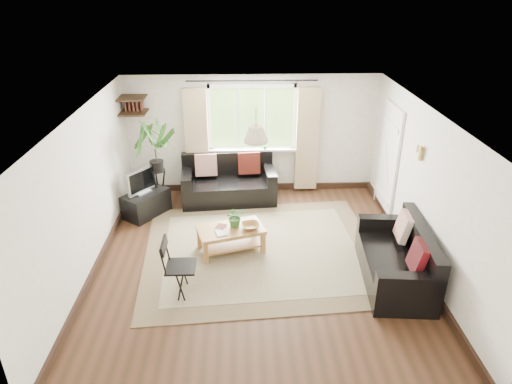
{
  "coord_description": "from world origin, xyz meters",
  "views": [
    {
      "loc": [
        -0.21,
        -6.0,
        4.12
      ],
      "look_at": [
        0.0,
        0.4,
        1.05
      ],
      "focal_mm": 32.0,
      "sensor_mm": 36.0,
      "label": 1
    }
  ],
  "objects_px": {
    "sofa_right": "(396,256)",
    "palm_stand": "(157,167)",
    "sofa_back": "(229,181)",
    "tv_stand": "(146,203)",
    "coffee_table": "(231,240)",
    "folding_chair": "(181,267)"
  },
  "relations": [
    {
      "from": "coffee_table",
      "to": "tv_stand",
      "type": "distance_m",
      "value": 2.08
    },
    {
      "from": "sofa_back",
      "to": "palm_stand",
      "type": "relative_size",
      "value": 1.07
    },
    {
      "from": "sofa_back",
      "to": "sofa_right",
      "type": "height_order",
      "value": "sofa_back"
    },
    {
      "from": "tv_stand",
      "to": "palm_stand",
      "type": "relative_size",
      "value": 0.49
    },
    {
      "from": "tv_stand",
      "to": "palm_stand",
      "type": "height_order",
      "value": "palm_stand"
    },
    {
      "from": "sofa_back",
      "to": "folding_chair",
      "type": "relative_size",
      "value": 2.09
    },
    {
      "from": "coffee_table",
      "to": "folding_chair",
      "type": "height_order",
      "value": "folding_chair"
    },
    {
      "from": "sofa_back",
      "to": "coffee_table",
      "type": "height_order",
      "value": "sofa_back"
    },
    {
      "from": "palm_stand",
      "to": "folding_chair",
      "type": "bearing_deg",
      "value": -74.84
    },
    {
      "from": "sofa_right",
      "to": "coffee_table",
      "type": "distance_m",
      "value": 2.57
    },
    {
      "from": "coffee_table",
      "to": "folding_chair",
      "type": "xyz_separation_m",
      "value": [
        -0.67,
        -1.08,
        0.22
      ]
    },
    {
      "from": "coffee_table",
      "to": "tv_stand",
      "type": "relative_size",
      "value": 1.24
    },
    {
      "from": "tv_stand",
      "to": "coffee_table",
      "type": "bearing_deg",
      "value": -92.54
    },
    {
      "from": "sofa_right",
      "to": "palm_stand",
      "type": "distance_m",
      "value": 4.56
    },
    {
      "from": "sofa_back",
      "to": "coffee_table",
      "type": "relative_size",
      "value": 1.74
    },
    {
      "from": "coffee_table",
      "to": "folding_chair",
      "type": "bearing_deg",
      "value": -121.86
    },
    {
      "from": "sofa_right",
      "to": "palm_stand",
      "type": "relative_size",
      "value": 1.02
    },
    {
      "from": "palm_stand",
      "to": "coffee_table",
      "type": "bearing_deg",
      "value": -49.02
    },
    {
      "from": "tv_stand",
      "to": "folding_chair",
      "type": "relative_size",
      "value": 0.97
    },
    {
      "from": "sofa_back",
      "to": "coffee_table",
      "type": "distance_m",
      "value": 1.88
    },
    {
      "from": "coffee_table",
      "to": "tv_stand",
      "type": "bearing_deg",
      "value": 140.69
    },
    {
      "from": "sofa_right",
      "to": "coffee_table",
      "type": "relative_size",
      "value": 1.66
    }
  ]
}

